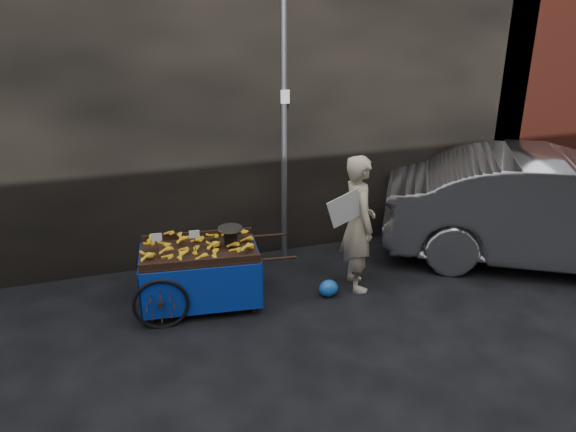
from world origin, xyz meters
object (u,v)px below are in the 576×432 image
object	(u,v)px
plastic_bag	(329,288)
vendor	(358,223)
parked_car	(558,211)
banana_cart	(196,256)

from	to	relation	value
plastic_bag	vendor	bearing A→B (deg)	17.85
parked_car	vendor	bearing A→B (deg)	116.20
plastic_bag	parked_car	size ratio (longest dim) A/B	0.05
vendor	banana_cart	bearing A→B (deg)	90.98
plastic_bag	parked_car	distance (m)	3.54
banana_cart	parked_car	xyz separation A→B (m)	(5.12, -0.40, 0.14)
banana_cart	parked_car	world-z (taller)	parked_car
banana_cart	plastic_bag	world-z (taller)	banana_cart
vendor	parked_car	bearing A→B (deg)	-87.35
parked_car	plastic_bag	bearing A→B (deg)	119.07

